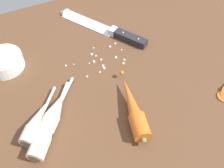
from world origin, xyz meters
The scene contains 8 objects.
ground_plane centered at (0.00, 0.00, -2.00)cm, with size 120.00×90.00×4.00cm, color brown.
chefs_knife centered at (7.12, 22.97, 0.65)cm, with size 20.95×31.39×4.18cm.
whole_carrot centered at (1.06, -11.92, 2.10)cm, with size 8.18×21.88×4.20cm.
parsnip_front centered at (-16.57, -4.00, 1.98)cm, with size 13.37×14.83×4.00cm.
parsnip_mid_left centered at (-21.57, -5.24, 1.98)cm, with size 12.71×15.05×4.00cm.
parsnip_mid_right centered at (-19.92, -7.93, 1.98)cm, with size 15.70×19.53×4.00cm.
prep_bowl centered at (-24.49, 18.53, 2.15)cm, with size 11.00×11.00×4.00cm.
mince_crumbs centered at (2.33, 8.46, 0.38)cm, with size 18.32×10.59×0.88cm.
Camera 1 is at (-19.30, -41.78, 55.82)cm, focal length 41.82 mm.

